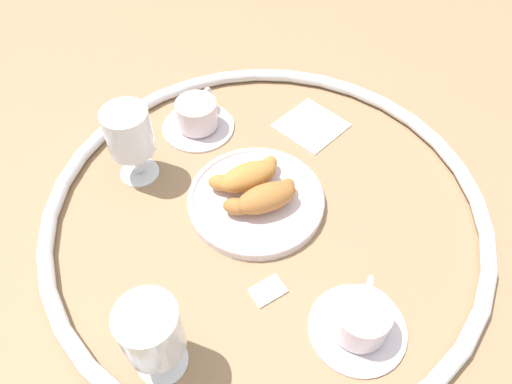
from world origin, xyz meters
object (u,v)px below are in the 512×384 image
Objects in this scene: coffee_cup_near at (198,117)px; coffee_cup_far at (360,321)px; folded_napkin at (311,125)px; sugar_packet at (268,290)px; croissant_large at (263,199)px; juice_glass_left at (151,333)px; juice_glass_right at (129,135)px; pastry_plate at (256,200)px; croissant_small at (247,176)px.

coffee_cup_far is at bearing -72.24° from coffee_cup_near.
sugar_packet is at bearing -118.19° from folded_napkin.
juice_glass_left reaches higher than croissant_large.
juice_glass_left is (-0.27, 0.02, 0.07)m from coffee_cup_far.
juice_glass_right is 1.27× the size of folded_napkin.
coffee_cup_far is at bearing -71.01° from croissant_large.
coffee_cup_near is 0.47m from coffee_cup_far.
coffee_cup_far is at bearing -99.06° from folded_napkin.
croissant_large is at bearing -75.64° from pastry_plate.
juice_glass_left reaches higher than sugar_packet.
coffee_cup_near is at bearing 77.64° from sugar_packet.
folded_napkin is (0.14, 0.18, -0.04)m from croissant_large.
croissant_large is at bearing 59.80° from sugar_packet.
coffee_cup_near is 0.97× the size of juice_glass_left.
folded_napkin is at bearing 39.15° from croissant_small.
croissant_large is 1.23× the size of folded_napkin.
pastry_plate is at bearing 104.36° from croissant_large.
coffee_cup_far is 0.41m from folded_napkin.
juice_glass_right is at bearing 143.51° from croissant_large.
pastry_plate is 1.67× the size of coffee_cup_near.
juice_glass_right is 0.33m from sugar_packet.
folded_napkin is (0.15, 0.13, -0.04)m from croissant_small.
croissant_small is 0.96× the size of juice_glass_left.
croissant_large is 0.97× the size of juice_glass_right.
coffee_cup_far is at bearing -4.36° from juice_glass_left.
croissant_small is 2.68× the size of sugar_packet.
croissant_large reaches higher than sugar_packet.
coffee_cup_near is at bearing 36.53° from juice_glass_right.
coffee_cup_far reaches higher than sugar_packet.
coffee_cup_near is 2.72× the size of sugar_packet.
pastry_plate is 0.16m from sugar_packet.
juice_glass_left is (-0.19, -0.20, 0.05)m from croissant_large.
juice_glass_left and juice_glass_right have the same top height.
sugar_packet is (0.16, -0.28, -0.09)m from juice_glass_right.
juice_glass_left reaches higher than pastry_plate.
croissant_large is 1.00× the size of coffee_cup_near.
juice_glass_left is at bearing -129.01° from pastry_plate.
croissant_small is 0.20m from sugar_packet.
croissant_small is 0.99× the size of coffee_cup_near.
croissant_small is 1.22× the size of folded_napkin.
coffee_cup_far reaches higher than pastry_plate.
coffee_cup_near and coffee_cup_far have the same top height.
croissant_large is 0.15m from sugar_packet.
croissant_small is at bearing 108.03° from coffee_cup_far.
sugar_packet is at bearing -60.18° from juice_glass_right.
coffee_cup_far is 1.24× the size of folded_napkin.
coffee_cup_far is at bearing -57.29° from sugar_packet.
croissant_small is 0.99× the size of coffee_cup_far.
coffee_cup_near is 0.16m from juice_glass_right.
folded_napkin is (0.17, 0.32, -0.00)m from sugar_packet.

